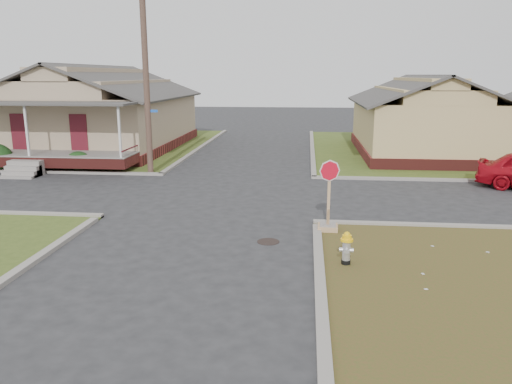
# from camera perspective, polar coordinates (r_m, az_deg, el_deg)

# --- Properties ---
(ground) EXTENTS (120.00, 120.00, 0.00)m
(ground) POSITION_cam_1_polar(r_m,az_deg,el_deg) (15.10, -6.82, -4.79)
(ground) COLOR #262729
(ground) RESTS_ON ground
(verge_far_left) EXTENTS (19.00, 19.00, 0.05)m
(verge_far_left) POSITION_cam_1_polar(r_m,az_deg,el_deg) (36.17, -20.98, 5.04)
(verge_far_left) COLOR #3D4F1C
(verge_far_left) RESTS_ON ground
(curbs) EXTENTS (80.00, 40.00, 0.12)m
(curbs) POSITION_cam_1_polar(r_m,az_deg,el_deg) (19.82, -3.70, -0.34)
(curbs) COLOR gray
(curbs) RESTS_ON ground
(manhole) EXTENTS (0.64, 0.64, 0.01)m
(manhole) POSITION_cam_1_polar(r_m,az_deg,el_deg) (14.31, 1.42, -5.69)
(manhole) COLOR black
(manhole) RESTS_ON ground
(corner_house) EXTENTS (10.10, 15.50, 5.30)m
(corner_house) POSITION_cam_1_polar(r_m,az_deg,el_deg) (33.49, -17.66, 8.59)
(corner_house) COLOR maroon
(corner_house) RESTS_ON ground
(side_house_yellow) EXTENTS (7.60, 11.60, 4.70)m
(side_house_yellow) POSITION_cam_1_polar(r_m,az_deg,el_deg) (31.34, 18.47, 8.08)
(side_house_yellow) COLOR maroon
(side_house_yellow) RESTS_ON ground
(utility_pole) EXTENTS (1.80, 0.28, 9.00)m
(utility_pole) POSITION_cam_1_polar(r_m,az_deg,el_deg) (24.07, -12.47, 12.98)
(utility_pole) COLOR #442E27
(utility_pole) RESTS_ON ground
(fire_hydrant) EXTENTS (0.31, 0.31, 0.84)m
(fire_hydrant) POSITION_cam_1_polar(r_m,az_deg,el_deg) (12.62, 10.31, -6.12)
(fire_hydrant) COLOR black
(fire_hydrant) RESTS_ON ground
(stop_sign) EXTENTS (0.61, 0.60, 2.16)m
(stop_sign) POSITION_cam_1_polar(r_m,az_deg,el_deg) (15.25, 8.25, -2.62)
(stop_sign) COLOR tan
(stop_sign) RESTS_ON ground
(hedge_right) EXTENTS (1.31, 1.07, 1.00)m
(hedge_right) POSITION_cam_1_polar(r_m,az_deg,el_deg) (25.96, -19.62, 3.40)
(hedge_right) COLOR black
(hedge_right) RESTS_ON verge_far_left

